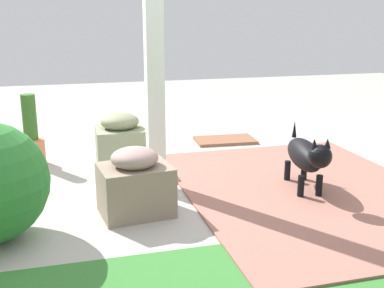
{
  "coord_description": "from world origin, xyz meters",
  "views": [
    {
      "loc": [
        1.01,
        3.4,
        1.29
      ],
      "look_at": [
        0.11,
        0.1,
        0.36
      ],
      "focal_mm": 44.91,
      "sensor_mm": 36.0,
      "label": 1
    }
  ],
  "objects_px": {
    "porch_pillar": "(154,48)",
    "stone_planter_mid": "(135,184)",
    "stone_planter_nearest": "(121,143)",
    "terracotta_pot_tall": "(31,140)",
    "doormat": "(225,140)",
    "dog": "(306,156)"
  },
  "relations": [
    {
      "from": "dog",
      "to": "porch_pillar",
      "type": "bearing_deg",
      "value": -20.47
    },
    {
      "from": "stone_planter_mid",
      "to": "terracotta_pot_tall",
      "type": "relative_size",
      "value": 0.8
    },
    {
      "from": "terracotta_pot_tall",
      "to": "doormat",
      "type": "relative_size",
      "value": 1.02
    },
    {
      "from": "porch_pillar",
      "to": "stone_planter_mid",
      "type": "xyz_separation_m",
      "value": [
        0.23,
        0.45,
        -0.85
      ]
    },
    {
      "from": "terracotta_pot_tall",
      "to": "porch_pillar",
      "type": "bearing_deg",
      "value": 137.04
    },
    {
      "from": "porch_pillar",
      "to": "stone_planter_nearest",
      "type": "xyz_separation_m",
      "value": [
        0.2,
        -0.54,
        -0.83
      ]
    },
    {
      "from": "porch_pillar",
      "to": "terracotta_pot_tall",
      "type": "distance_m",
      "value": 1.53
    },
    {
      "from": "stone_planter_nearest",
      "to": "stone_planter_mid",
      "type": "bearing_deg",
      "value": 88.41
    },
    {
      "from": "doormat",
      "to": "dog",
      "type": "bearing_deg",
      "value": 93.29
    },
    {
      "from": "stone_planter_nearest",
      "to": "terracotta_pot_tall",
      "type": "distance_m",
      "value": 0.81
    },
    {
      "from": "stone_planter_nearest",
      "to": "doormat",
      "type": "relative_size",
      "value": 0.79
    },
    {
      "from": "doormat",
      "to": "terracotta_pot_tall",
      "type": "bearing_deg",
      "value": 8.39
    },
    {
      "from": "stone_planter_mid",
      "to": "terracotta_pot_tall",
      "type": "height_order",
      "value": "terracotta_pot_tall"
    },
    {
      "from": "dog",
      "to": "terracotta_pot_tall",
      "type": "bearing_deg",
      "value": -32.52
    },
    {
      "from": "stone_planter_nearest",
      "to": "terracotta_pot_tall",
      "type": "height_order",
      "value": "terracotta_pot_tall"
    },
    {
      "from": "stone_planter_mid",
      "to": "terracotta_pot_tall",
      "type": "distance_m",
      "value": 1.51
    },
    {
      "from": "porch_pillar",
      "to": "stone_planter_nearest",
      "type": "height_order",
      "value": "porch_pillar"
    },
    {
      "from": "stone_planter_nearest",
      "to": "dog",
      "type": "distance_m",
      "value": 1.56
    },
    {
      "from": "terracotta_pot_tall",
      "to": "dog",
      "type": "height_order",
      "value": "terracotta_pot_tall"
    },
    {
      "from": "porch_pillar",
      "to": "stone_planter_mid",
      "type": "height_order",
      "value": "porch_pillar"
    },
    {
      "from": "porch_pillar",
      "to": "dog",
      "type": "bearing_deg",
      "value": 159.53
    },
    {
      "from": "dog",
      "to": "stone_planter_nearest",
      "type": "bearing_deg",
      "value": -36.74
    }
  ]
}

